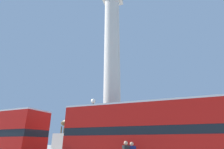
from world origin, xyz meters
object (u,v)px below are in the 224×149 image
bus_b (141,131)px  equestrian_statue (65,141)px  monument_column (112,79)px  street_lamp (93,122)px

bus_b → equestrian_statue: (-12.40, 10.43, -0.57)m
monument_column → equestrian_statue: size_ratio=3.78×
monument_column → bus_b: bearing=-55.4°
monument_column → equestrian_statue: bearing=150.9°
equestrian_statue → street_lamp: equestrian_statue is taller
monument_column → bus_b: monument_column is taller
monument_column → equestrian_statue: monument_column is taller
bus_b → equestrian_statue: 16.22m
bus_b → equestrian_statue: bearing=142.0°
bus_b → street_lamp: bearing=155.2°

